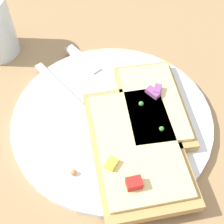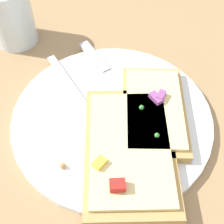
% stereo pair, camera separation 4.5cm
% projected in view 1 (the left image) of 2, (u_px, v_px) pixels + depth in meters
% --- Properties ---
extents(ground_plane, '(4.00, 4.00, 0.00)m').
position_uv_depth(ground_plane, '(112.00, 121.00, 0.47)').
color(ground_plane, '#9E7A51').
extents(plate, '(0.30, 0.30, 0.01)m').
position_uv_depth(plate, '(112.00, 118.00, 0.47)').
color(plate, white).
rests_on(plate, ground).
extents(fork, '(0.14, 0.20, 0.01)m').
position_uv_depth(fork, '(84.00, 111.00, 0.47)').
color(fork, '#B7B7BC').
rests_on(fork, plate).
extents(knife, '(0.13, 0.19, 0.01)m').
position_uv_depth(knife, '(101.00, 76.00, 0.51)').
color(knife, '#B7B7BC').
rests_on(knife, plate).
extents(pizza_slice_main, '(0.23, 0.20, 0.03)m').
position_uv_depth(pizza_slice_main, '(137.00, 146.00, 0.42)').
color(pizza_slice_main, tan).
rests_on(pizza_slice_main, plate).
extents(pizza_slice_corner, '(0.19, 0.15, 0.03)m').
position_uv_depth(pizza_slice_corner, '(153.00, 105.00, 0.46)').
color(pizza_slice_corner, tan).
rests_on(pizza_slice_corner, plate).
extents(crumb_scatter, '(0.13, 0.03, 0.01)m').
position_uv_depth(crumb_scatter, '(95.00, 138.00, 0.44)').
color(crumb_scatter, tan).
rests_on(crumb_scatter, plate).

